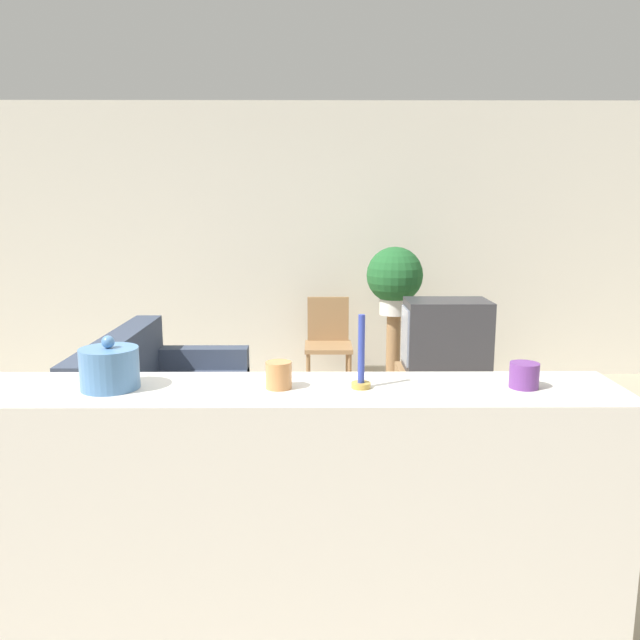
# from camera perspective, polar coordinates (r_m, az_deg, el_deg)

# --- Properties ---
(ground_plane) EXTENTS (14.00, 14.00, 0.00)m
(ground_plane) POSITION_cam_1_polar(r_m,az_deg,el_deg) (3.31, -6.22, -20.82)
(ground_plane) COLOR tan
(wall_back) EXTENTS (9.00, 0.06, 2.70)m
(wall_back) POSITION_cam_1_polar(r_m,az_deg,el_deg) (6.26, -3.27, 7.09)
(wall_back) COLOR beige
(wall_back) RESTS_ON ground_plane
(couch) EXTENTS (0.89, 1.65, 0.85)m
(couch) POSITION_cam_1_polar(r_m,az_deg,el_deg) (4.45, -14.00, -8.49)
(couch) COLOR #384256
(couch) RESTS_ON ground_plane
(tv_stand) EXTENTS (0.75, 0.55, 0.40)m
(tv_stand) POSITION_cam_1_polar(r_m,az_deg,el_deg) (5.22, 11.31, -6.60)
(tv_stand) COLOR #9E754C
(tv_stand) RESTS_ON ground_plane
(television) EXTENTS (0.67, 0.43, 0.57)m
(television) POSITION_cam_1_polar(r_m,az_deg,el_deg) (5.10, 11.43, -1.38)
(television) COLOR #333338
(television) RESTS_ON tv_stand
(wooden_chair) EXTENTS (0.44, 0.44, 0.85)m
(wooden_chair) POSITION_cam_1_polar(r_m,az_deg,el_deg) (5.92, 0.76, -1.73)
(wooden_chair) COLOR #9E754C
(wooden_chair) RESTS_ON ground_plane
(plant_stand) EXTENTS (0.13, 0.13, 0.74)m
(plant_stand) POSITION_cam_1_polar(r_m,az_deg,el_deg) (5.79, 6.69, -3.07)
(plant_stand) COLOR #9E754C
(plant_stand) RESTS_ON ground_plane
(potted_plant) EXTENTS (0.51, 0.51, 0.62)m
(potted_plant) POSITION_cam_1_polar(r_m,az_deg,el_deg) (5.67, 6.84, 3.90)
(potted_plant) COLOR white
(potted_plant) RESTS_ON plant_stand
(foreground_counter) EXTENTS (2.84, 0.44, 1.07)m
(foreground_counter) POSITION_cam_1_polar(r_m,az_deg,el_deg) (2.47, -8.12, -18.19)
(foreground_counter) COLOR silver
(foreground_counter) RESTS_ON ground_plane
(decorative_bowl) EXTENTS (0.21, 0.21, 0.19)m
(decorative_bowl) POSITION_cam_1_polar(r_m,az_deg,el_deg) (2.34, -18.68, -4.18)
(decorative_bowl) COLOR #4C7AAD
(decorative_bowl) RESTS_ON foreground_counter
(candle_jar) EXTENTS (0.09, 0.09, 0.10)m
(candle_jar) POSITION_cam_1_polar(r_m,az_deg,el_deg) (2.23, -3.80, -5.03)
(candle_jar) COLOR #C6844C
(candle_jar) RESTS_ON foreground_counter
(candlestick) EXTENTS (0.07, 0.07, 0.27)m
(candlestick) POSITION_cam_1_polar(r_m,az_deg,el_deg) (2.22, 3.79, -4.02)
(candlestick) COLOR #B7933D
(candlestick) RESTS_ON foreground_counter
(coffee_tin) EXTENTS (0.10, 0.10, 0.09)m
(coffee_tin) POSITION_cam_1_polar(r_m,az_deg,el_deg) (2.35, 18.16, -4.83)
(coffee_tin) COLOR #66337F
(coffee_tin) RESTS_ON foreground_counter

